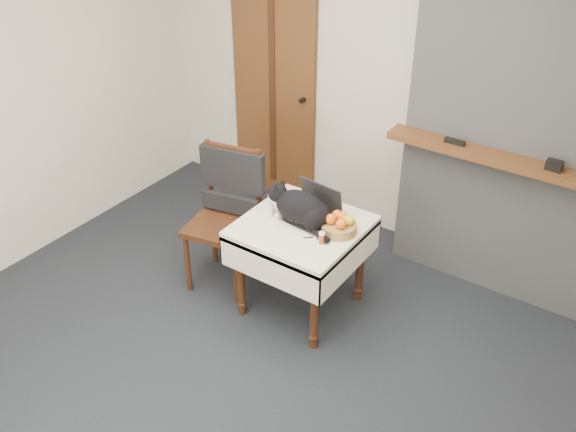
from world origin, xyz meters
name	(u,v)px	position (x,y,z in m)	size (l,w,h in m)	color
ground	(249,375)	(0.00, 0.00, 0.00)	(4.50, 4.50, 0.00)	black
room_shell	(291,88)	(0.00, 0.46, 1.76)	(4.52, 4.01, 2.61)	beige
door	(274,90)	(-1.20, 1.97, 1.00)	(0.82, 0.10, 2.00)	brown
chimney	(522,120)	(0.90, 1.85, 1.30)	(1.62, 0.48, 2.60)	gray
side_table	(302,238)	(-0.11, 0.75, 0.59)	(0.78, 0.78, 0.70)	#3D1C10
laptop	(313,212)	(-0.07, 0.84, 0.76)	(0.37, 0.32, 0.25)	#B7B7BC
cat	(302,209)	(-0.11, 0.76, 0.81)	(0.55, 0.24, 0.27)	black
cream_jar	(269,210)	(-0.36, 0.72, 0.74)	(0.07, 0.07, 0.08)	white
pill_bottle	(322,238)	(0.12, 0.64, 0.74)	(0.04, 0.04, 0.08)	#9E3E13
fruit_basket	(339,225)	(0.14, 0.81, 0.75)	(0.23, 0.23, 0.13)	#9F8040
desk_clutter	(327,233)	(0.09, 0.75, 0.70)	(0.14, 0.02, 0.01)	black
chair	(229,198)	(-0.75, 0.78, 0.67)	(0.55, 0.55, 1.05)	#3D1C10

